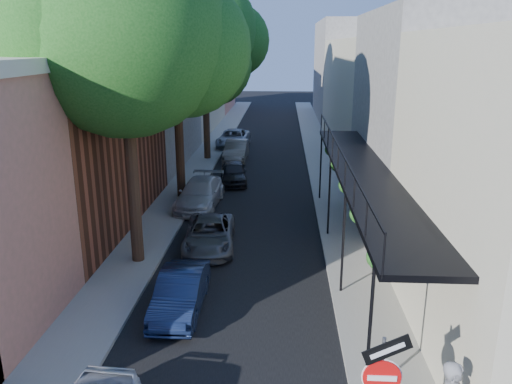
# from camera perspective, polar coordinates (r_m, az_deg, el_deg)

# --- Properties ---
(road_surface) EXTENTS (6.00, 64.00, 0.01)m
(road_surface) POSITION_cam_1_polar(r_m,az_deg,el_deg) (37.26, 0.93, 4.69)
(road_surface) COLOR black
(road_surface) RESTS_ON ground
(sidewalk_left) EXTENTS (2.00, 64.00, 0.12)m
(sidewalk_left) POSITION_cam_1_polar(r_m,az_deg,el_deg) (37.61, -5.19, 4.82)
(sidewalk_left) COLOR gray
(sidewalk_left) RESTS_ON ground
(sidewalk_right) EXTENTS (2.00, 64.00, 0.12)m
(sidewalk_right) POSITION_cam_1_polar(r_m,az_deg,el_deg) (37.32, 7.10, 4.67)
(sidewalk_right) COLOR gray
(sidewalk_right) RESTS_ON ground
(buildings_left) EXTENTS (10.10, 59.10, 12.00)m
(buildings_left) POSITION_cam_1_polar(r_m,az_deg,el_deg) (36.90, -14.03, 11.84)
(buildings_left) COLOR tan
(buildings_left) RESTS_ON ground
(buildings_right) EXTENTS (9.80, 55.00, 10.00)m
(buildings_right) POSITION_cam_1_polar(r_m,az_deg,el_deg) (36.87, 15.30, 10.94)
(buildings_right) COLOR #B9B499
(buildings_right) RESTS_ON ground
(sign_post) EXTENTS (0.89, 0.17, 2.99)m
(sign_post) POSITION_cam_1_polar(r_m,az_deg,el_deg) (9.46, 14.17, -20.35)
(sign_post) COLOR #595B60
(sign_post) RESTS_ON ground
(oak_near) EXTENTS (7.48, 6.80, 11.42)m
(oak_near) POSITION_cam_1_polar(r_m,az_deg,el_deg) (17.37, -13.35, 16.89)
(oak_near) COLOR #302013
(oak_near) RESTS_ON ground
(oak_mid) EXTENTS (6.60, 6.00, 10.20)m
(oak_mid) POSITION_cam_1_polar(r_m,az_deg,el_deg) (25.15, -8.18, 15.03)
(oak_mid) COLOR #302013
(oak_mid) RESTS_ON ground
(oak_far) EXTENTS (7.70, 7.00, 11.90)m
(oak_far) POSITION_cam_1_polar(r_m,az_deg,el_deg) (34.05, -5.12, 17.49)
(oak_far) COLOR #302013
(oak_far) RESTS_ON ground
(parked_car_b) EXTENTS (1.29, 3.65, 1.20)m
(parked_car_b) POSITION_cam_1_polar(r_m,az_deg,el_deg) (15.19, -8.64, -11.27)
(parked_car_b) COLOR #14203F
(parked_car_b) RESTS_ON ground
(parked_car_c) EXTENTS (2.17, 4.21, 1.14)m
(parked_car_c) POSITION_cam_1_polar(r_m,az_deg,el_deg) (19.51, -5.33, -4.81)
(parked_car_c) COLOR #525359
(parked_car_c) RESTS_ON ground
(parked_car_d) EXTENTS (2.10, 4.69, 1.34)m
(parked_car_d) POSITION_cam_1_polar(r_m,az_deg,el_deg) (24.43, -6.40, -0.17)
(parked_car_d) COLOR #BCBCC0
(parked_car_d) RESTS_ON ground
(parked_car_e) EXTENTS (1.89, 3.77, 1.23)m
(parked_car_e) POSITION_cam_1_polar(r_m,az_deg,el_deg) (28.50, -2.59, 2.23)
(parked_car_e) COLOR black
(parked_car_e) RESTS_ON ground
(parked_car_f) EXTENTS (1.50, 4.20, 1.38)m
(parked_car_f) POSITION_cam_1_polar(r_m,az_deg,el_deg) (34.10, -2.26, 4.74)
(parked_car_f) COLOR #6C665B
(parked_car_f) RESTS_ON ground
(parked_car_g) EXTENTS (2.46, 4.88, 1.32)m
(parked_car_g) POSITION_cam_1_polar(r_m,az_deg,el_deg) (38.83, -2.58, 6.14)
(parked_car_g) COLOR #9299A5
(parked_car_g) RESTS_ON ground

